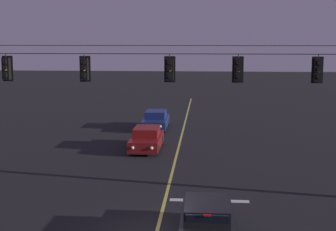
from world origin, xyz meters
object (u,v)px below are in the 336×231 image
at_px(traffic_light_right_inner, 238,70).
at_px(car_oncoming_lead, 147,139).
at_px(traffic_light_rightmost, 318,70).
at_px(car_waiting_near_lane, 207,222).
at_px(car_oncoming_trailing, 156,120).
at_px(traffic_light_leftmost, 6,69).
at_px(traffic_light_left_inner, 84,69).
at_px(traffic_light_centre, 170,69).

relative_size(traffic_light_right_inner, car_oncoming_lead, 0.28).
bearing_deg(traffic_light_rightmost, car_waiting_near_lane, -133.71).
relative_size(traffic_light_right_inner, traffic_light_rightmost, 1.00).
bearing_deg(car_oncoming_trailing, traffic_light_right_inner, -72.46).
relative_size(traffic_light_leftmost, car_oncoming_trailing, 0.28).
bearing_deg(traffic_light_left_inner, car_waiting_near_lane, -41.82).
distance_m(car_waiting_near_lane, car_oncoming_trailing, 21.49).
bearing_deg(traffic_light_centre, traffic_light_left_inner, 180.00).
bearing_deg(traffic_light_left_inner, car_oncoming_lead, 80.23).
bearing_deg(car_waiting_near_lane, traffic_light_rightmost, 46.29).
distance_m(traffic_light_centre, car_oncoming_lead, 10.60).
xyz_separation_m(traffic_light_right_inner, car_waiting_near_lane, (-1.25, -4.77, -4.93)).
distance_m(traffic_light_right_inner, car_oncoming_trailing, 17.85).
height_order(traffic_light_left_inner, traffic_light_centre, same).
relative_size(traffic_light_right_inner, car_waiting_near_lane, 0.28).
bearing_deg(traffic_light_rightmost, car_oncoming_trailing, 117.40).
bearing_deg(traffic_light_right_inner, car_waiting_near_lane, -104.72).
distance_m(traffic_light_leftmost, traffic_light_left_inner, 3.46).
height_order(car_oncoming_lead, car_oncoming_trailing, same).
bearing_deg(traffic_light_leftmost, traffic_light_rightmost, 0.00).
xyz_separation_m(traffic_light_left_inner, car_oncoming_trailing, (1.42, 16.36, -4.93)).
bearing_deg(car_oncoming_trailing, car_oncoming_lead, -88.77).
bearing_deg(car_oncoming_lead, car_waiting_near_lane, -74.87).
distance_m(traffic_light_centre, traffic_light_right_inner, 2.90).
bearing_deg(traffic_light_right_inner, car_oncoming_trailing, 107.54).
bearing_deg(traffic_light_leftmost, traffic_light_left_inner, 0.00).
bearing_deg(car_waiting_near_lane, traffic_light_right_inner, 75.28).
distance_m(traffic_light_right_inner, car_oncoming_lead, 11.53).
xyz_separation_m(traffic_light_leftmost, car_oncoming_lead, (5.04, 9.14, -4.93)).
relative_size(traffic_light_left_inner, car_oncoming_trailing, 0.28).
xyz_separation_m(traffic_light_leftmost, traffic_light_centre, (7.16, 0.00, 0.00)).
xyz_separation_m(traffic_light_left_inner, traffic_light_centre, (3.69, 0.00, 0.00)).
xyz_separation_m(traffic_light_centre, car_waiting_near_lane, (1.64, -4.77, -4.93)).
relative_size(traffic_light_leftmost, traffic_light_rightmost, 1.00).
distance_m(traffic_light_centre, car_waiting_near_lane, 7.05).
relative_size(traffic_light_rightmost, car_oncoming_lead, 0.28).
xyz_separation_m(traffic_light_leftmost, car_oncoming_trailing, (4.88, 16.36, -4.93)).
bearing_deg(car_oncoming_lead, traffic_light_left_inner, -99.77).
height_order(traffic_light_leftmost, car_oncoming_lead, traffic_light_leftmost).
relative_size(traffic_light_leftmost, traffic_light_left_inner, 1.00).
xyz_separation_m(traffic_light_leftmost, car_waiting_near_lane, (8.80, -4.77, -4.93)).
bearing_deg(car_oncoming_lead, traffic_light_leftmost, -118.87).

